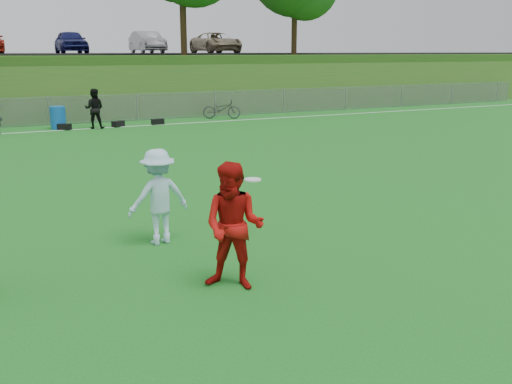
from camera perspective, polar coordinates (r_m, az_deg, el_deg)
ground at (r=8.28m, az=-3.13°, el=-9.15°), size 120.00×120.00×0.00m
sideline_far at (r=25.40m, az=-19.36°, el=5.82°), size 60.00×0.10×0.01m
fence at (r=27.31m, az=-20.01°, el=7.64°), size 58.00×0.06×1.30m
berm at (r=38.18m, az=-22.06°, el=10.31°), size 120.00×18.00×3.00m
parking_lot at (r=40.13m, az=-22.51°, el=12.62°), size 120.00×12.00×0.10m
car_row at (r=39.07m, az=-24.25°, el=13.58°), size 32.04×5.18×1.44m
gear_bags at (r=25.64m, az=-16.95°, el=6.35°), size 7.99×0.58×0.26m
player_red_center at (r=7.85m, az=-2.21°, el=-3.47°), size 1.10×1.08×1.79m
player_blue at (r=9.85m, az=-9.73°, el=-0.49°), size 1.11×0.69×1.65m
frisbee at (r=10.14m, az=-0.34°, el=1.24°), size 0.31×0.31×0.03m
recycling_bin at (r=25.89m, az=-19.19°, el=7.03°), size 0.80×0.80×0.96m
bicycle at (r=28.35m, az=-3.46°, el=8.31°), size 1.93×1.37×0.96m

